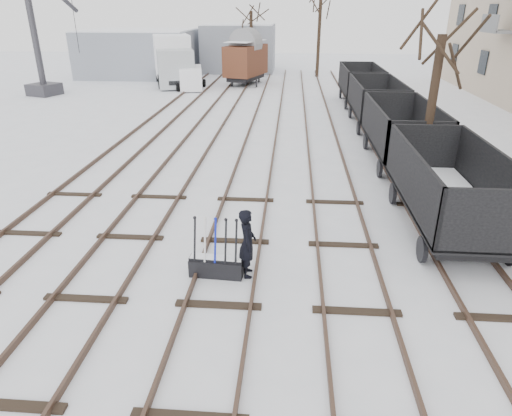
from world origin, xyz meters
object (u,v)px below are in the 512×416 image
(panel_van, at_px, (191,78))
(crane, at_px, (41,60))
(ground_frame, at_px, (216,265))
(worker, at_px, (247,243))
(lorry, at_px, (172,59))
(freight_wagon_a, at_px, (447,201))
(box_van_wagon, at_px, (246,59))

(panel_van, distance_m, crane, 10.94)
(ground_frame, relative_size, worker, 0.86)
(worker, bearing_deg, crane, 29.34)
(worker, bearing_deg, ground_frame, 90.77)
(worker, height_order, lorry, lorry)
(panel_van, height_order, crane, crane)
(freight_wagon_a, height_order, panel_van, freight_wagon_a)
(ground_frame, relative_size, lorry, 0.16)
(ground_frame, height_order, worker, worker)
(lorry, bearing_deg, panel_van, -71.49)
(panel_van, xyz_separation_m, crane, (-10.32, -3.27, 1.60))
(box_van_wagon, relative_size, crane, 0.54)
(ground_frame, xyz_separation_m, box_van_wagon, (-2.23, 29.92, 1.74))
(worker, xyz_separation_m, box_van_wagon, (-2.98, 29.82, 1.16))
(ground_frame, bearing_deg, freight_wagon_a, 29.36)
(worker, xyz_separation_m, crane, (-17.39, 23.79, 1.62))
(worker, distance_m, freight_wagon_a, 6.20)
(freight_wagon_a, distance_m, lorry, 30.87)
(worker, bearing_deg, panel_van, 7.81)
(panel_van, bearing_deg, lorry, 115.31)
(freight_wagon_a, height_order, box_van_wagon, box_van_wagon)
(worker, height_order, crane, crane)
(ground_frame, distance_m, freight_wagon_a, 6.94)
(worker, xyz_separation_m, freight_wagon_a, (5.49, 2.89, 0.07))
(lorry, bearing_deg, ground_frame, -92.53)
(ground_frame, bearing_deg, worker, 11.37)
(ground_frame, height_order, box_van_wagon, box_van_wagon)
(ground_frame, distance_m, worker, 0.95)
(worker, bearing_deg, freight_wagon_a, -69.08)
(box_van_wagon, xyz_separation_m, crane, (-14.41, -6.03, 0.46))
(lorry, bearing_deg, freight_wagon_a, -79.77)
(worker, xyz_separation_m, lorry, (-9.25, 29.99, 1.16))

